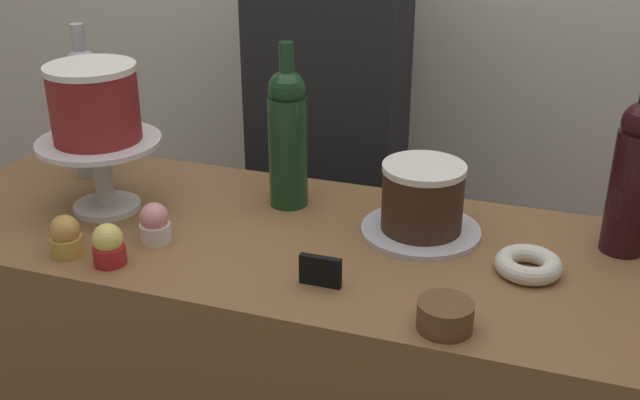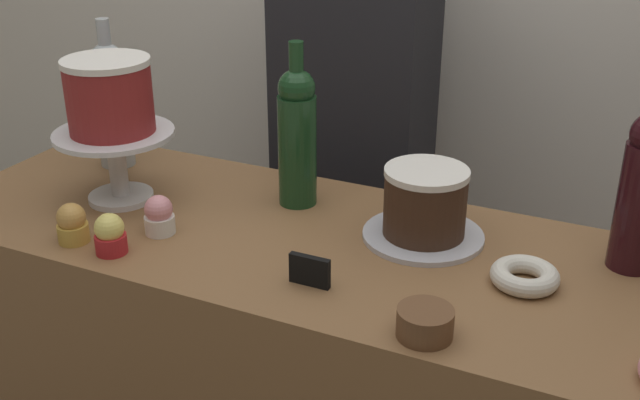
# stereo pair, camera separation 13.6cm
# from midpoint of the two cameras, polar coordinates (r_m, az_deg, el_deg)

# --- Properties ---
(cake_stand_pedestal) EXTENTS (0.24, 0.24, 0.15)m
(cake_stand_pedestal) POSITION_cam_midpoint_polar(r_m,az_deg,el_deg) (1.55, -18.36, 2.64)
(cake_stand_pedestal) COLOR silver
(cake_stand_pedestal) RESTS_ON display_counter
(white_layer_cake) EXTENTS (0.17, 0.17, 0.14)m
(white_layer_cake) POSITION_cam_midpoint_polar(r_m,az_deg,el_deg) (1.51, -18.95, 6.80)
(white_layer_cake) COLOR maroon
(white_layer_cake) RESTS_ON cake_stand_pedestal
(silver_serving_platter) EXTENTS (0.22, 0.22, 0.01)m
(silver_serving_platter) POSITION_cam_midpoint_polar(r_m,az_deg,el_deg) (1.42, 4.78, -2.33)
(silver_serving_platter) COLOR silver
(silver_serving_platter) RESTS_ON display_counter
(chocolate_round_cake) EXTENTS (0.15, 0.15, 0.13)m
(chocolate_round_cake) POSITION_cam_midpoint_polar(r_m,az_deg,el_deg) (1.39, 4.87, 0.17)
(chocolate_round_cake) COLOR #3D2619
(chocolate_round_cake) RESTS_ON silver_serving_platter
(wine_bottle_clear) EXTENTS (0.08, 0.08, 0.33)m
(wine_bottle_clear) POSITION_cam_midpoint_polar(r_m,az_deg,el_deg) (1.72, -19.06, 6.31)
(wine_bottle_clear) COLOR #B2BCC1
(wine_bottle_clear) RESTS_ON display_counter
(wine_bottle_dark_red) EXTENTS (0.08, 0.08, 0.33)m
(wine_bottle_dark_red) POSITION_cam_midpoint_polar(r_m,az_deg,el_deg) (1.38, 19.72, 1.71)
(wine_bottle_dark_red) COLOR black
(wine_bottle_dark_red) RESTS_ON display_counter
(wine_bottle_green) EXTENTS (0.08, 0.08, 0.33)m
(wine_bottle_green) POSITION_cam_midpoint_polar(r_m,az_deg,el_deg) (1.48, -5.03, 4.74)
(wine_bottle_green) COLOR #193D1E
(wine_bottle_green) RESTS_ON display_counter
(cupcake_strawberry) EXTENTS (0.06, 0.06, 0.07)m
(cupcake_strawberry) POSITION_cam_midpoint_polar(r_m,az_deg,el_deg) (1.42, -14.87, -1.77)
(cupcake_strawberry) COLOR white
(cupcake_strawberry) RESTS_ON display_counter
(cupcake_lemon) EXTENTS (0.06, 0.06, 0.07)m
(cupcake_lemon) POSITION_cam_midpoint_polar(r_m,az_deg,el_deg) (1.37, -18.21, -3.30)
(cupcake_lemon) COLOR red
(cupcake_lemon) RESTS_ON display_counter
(cupcake_caramel) EXTENTS (0.06, 0.06, 0.07)m
(cupcake_caramel) POSITION_cam_midpoint_polar(r_m,az_deg,el_deg) (1.42, -20.99, -2.62)
(cupcake_caramel) COLOR gold
(cupcake_caramel) RESTS_ON display_counter
(donut_sugar) EXTENTS (0.11, 0.11, 0.03)m
(donut_sugar) POSITION_cam_midpoint_polar(r_m,az_deg,el_deg) (1.31, 12.35, -4.86)
(donut_sugar) COLOR silver
(donut_sugar) RESTS_ON display_counter
(cookie_stack) EXTENTS (0.08, 0.08, 0.04)m
(cookie_stack) POSITION_cam_midpoint_polar(r_m,az_deg,el_deg) (1.14, 5.91, -8.63)
(cookie_stack) COLOR brown
(cookie_stack) RESTS_ON display_counter
(price_sign_chalkboard) EXTENTS (0.07, 0.01, 0.05)m
(price_sign_chalkboard) POSITION_cam_midpoint_polar(r_m,az_deg,el_deg) (1.24, -3.11, -5.37)
(price_sign_chalkboard) COLOR black
(price_sign_chalkboard) RESTS_ON display_counter
(barista_figure) EXTENTS (0.36, 0.22, 1.60)m
(barista_figure) POSITION_cam_midpoint_polar(r_m,az_deg,el_deg) (1.95, -1.38, 2.20)
(barista_figure) COLOR black
(barista_figure) RESTS_ON ground_plane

